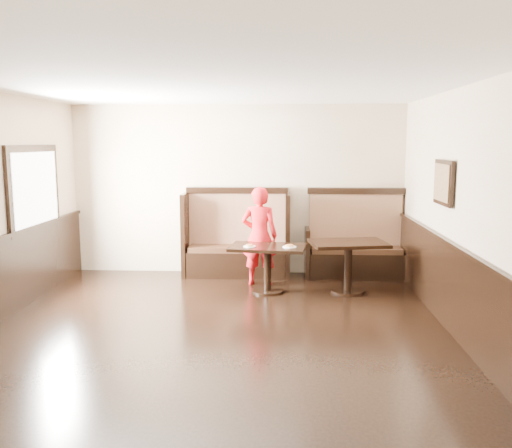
# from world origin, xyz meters

# --- Properties ---
(ground) EXTENTS (7.00, 7.00, 0.00)m
(ground) POSITION_xyz_m (0.00, 0.00, 0.00)
(ground) COLOR black
(ground) RESTS_ON ground
(room_shell) EXTENTS (7.00, 7.00, 7.00)m
(room_shell) POSITION_xyz_m (-0.30, 0.28, 0.67)
(room_shell) COLOR #CAB592
(room_shell) RESTS_ON ground
(booth_main) EXTENTS (1.75, 0.72, 1.45)m
(booth_main) POSITION_xyz_m (0.00, 3.30, 0.53)
(booth_main) COLOR black
(booth_main) RESTS_ON ground
(booth_neighbor) EXTENTS (1.65, 0.72, 1.45)m
(booth_neighbor) POSITION_xyz_m (1.95, 3.29, 0.48)
(booth_neighbor) COLOR black
(booth_neighbor) RESTS_ON ground
(table_main) EXTENTS (1.15, 0.80, 0.69)m
(table_main) POSITION_xyz_m (0.54, 2.27, 0.53)
(table_main) COLOR black
(table_main) RESTS_ON ground
(table_neighbor) EXTENTS (1.18, 0.87, 0.75)m
(table_neighbor) POSITION_xyz_m (1.72, 2.34, 0.56)
(table_neighbor) COLOR black
(table_neighbor) RESTS_ON ground
(child) EXTENTS (0.59, 0.41, 1.52)m
(child) POSITION_xyz_m (0.40, 2.70, 0.76)
(child) COLOR red
(child) RESTS_ON ground
(pizza_plate_left) EXTENTS (0.18, 0.18, 0.03)m
(pizza_plate_left) POSITION_xyz_m (0.28, 2.19, 0.70)
(pizza_plate_left) COLOR white
(pizza_plate_left) RESTS_ON table_main
(pizza_plate_right) EXTENTS (0.20, 0.20, 0.04)m
(pizza_plate_right) POSITION_xyz_m (0.86, 2.19, 0.70)
(pizza_plate_right) COLOR white
(pizza_plate_right) RESTS_ON table_main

